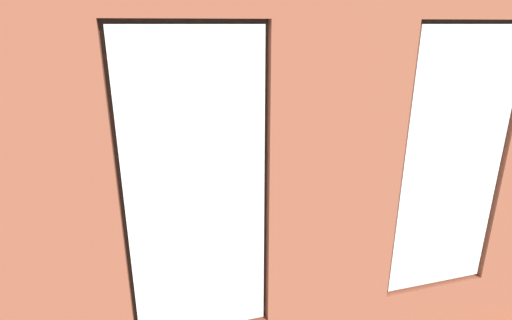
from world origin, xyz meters
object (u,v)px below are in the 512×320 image
media_console (64,217)px  potted_plant_foreground_right (92,150)px  potted_plant_between_couches (411,260)px  cup_ceramic (278,188)px  remote_gray (259,197)px  couch_by_window (295,295)px  potted_plant_corner_near_left (327,137)px  table_plant_small (267,191)px  potted_plant_by_left_couch (314,164)px  potted_plant_corner_far_left (495,248)px  tv_flatscreen (58,177)px  papasan_chair (217,160)px  couch_left (371,189)px  potted_plant_mid_room_small (283,173)px  coffee_table (259,201)px  potted_plant_beside_window_right (111,303)px

media_console → potted_plant_foreground_right: (-0.30, -1.51, 0.55)m
potted_plant_foreground_right → potted_plant_between_couches: 5.48m
cup_ceramic → remote_gray: size_ratio=0.61×
couch_by_window → potted_plant_corner_near_left: (-2.33, -4.21, 0.33)m
potted_plant_corner_near_left → couch_by_window: bearing=61.0°
cup_ceramic → table_plant_small: (0.25, 0.25, 0.08)m
cup_ceramic → table_plant_small: size_ratio=0.41×
cup_ceramic → media_console: bearing=-6.8°
remote_gray → potted_plant_by_left_couch: size_ratio=0.36×
cup_ceramic → potted_plant_corner_far_left: potted_plant_corner_far_left is taller
tv_flatscreen → papasan_chair: size_ratio=1.06×
media_console → potted_plant_by_left_couch: media_console is taller
couch_by_window → tv_flatscreen: bearing=-46.3°
couch_left → potted_plant_foreground_right: size_ratio=1.28×
papasan_chair → potted_plant_by_left_couch: papasan_chair is taller
potted_plant_by_left_couch → papasan_chair: bearing=-14.5°
tv_flatscreen → potted_plant_by_left_couch: bearing=-167.8°
couch_left → potted_plant_between_couches: bearing=-21.0°
couch_left → cup_ceramic: (1.59, -0.11, 0.16)m
cup_ceramic → potted_plant_corner_far_left: 2.95m
potted_plant_foreground_right → potted_plant_mid_room_small: 3.40m
couch_by_window → table_plant_small: (-0.34, -2.03, 0.24)m
coffee_table → potted_plant_by_left_couch: size_ratio=2.62×
couch_by_window → potted_plant_corner_near_left: potted_plant_corner_near_left is taller
coffee_table → potted_plant_mid_room_small: potted_plant_mid_room_small is taller
potted_plant_by_left_couch → coffee_table: bearing=43.5°
couch_by_window → potted_plant_beside_window_right: 1.75m
remote_gray → potted_plant_between_couches: potted_plant_between_couches is taller
couch_left → potted_plant_mid_room_small: size_ratio=3.43×
couch_by_window → coffee_table: 2.16m
table_plant_small → papasan_chair: (0.38, -2.03, -0.14)m
couch_by_window → tv_flatscreen: size_ratio=1.69×
media_console → potted_plant_beside_window_right: bearing=106.7°
couch_by_window → potted_plant_mid_room_small: (-0.99, -3.16, 0.04)m
potted_plant_by_left_couch → couch_by_window: bearing=63.7°
remote_gray → potted_plant_corner_near_left: 2.93m
media_console → papasan_chair: (-2.50, -1.41, 0.18)m
table_plant_small → tv_flatscreen: (2.88, -0.63, 0.30)m
potted_plant_foreground_right → cup_ceramic: bearing=146.4°
potted_plant_beside_window_right → potted_plant_corner_near_left: bearing=-133.1°
papasan_chair → potted_plant_between_couches: size_ratio=0.91×
media_console → potted_plant_corner_far_left: 5.60m
remote_gray → potted_plant_foreground_right: size_ratio=0.11×
couch_left → potted_plant_foreground_right: bearing=-114.1°
potted_plant_corner_far_left → potted_plant_by_left_couch: bearing=-81.6°
cup_ceramic → potted_plant_between_couches: 2.36m
potted_plant_corner_far_left → table_plant_small: bearing=-47.0°
tv_flatscreen → papasan_chair: (-2.50, -1.41, -0.44)m
potted_plant_corner_near_left → potted_plant_beside_window_right: 5.91m
coffee_table → potted_plant_between_couches: bearing=117.8°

